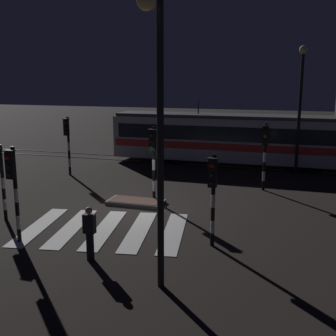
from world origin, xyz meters
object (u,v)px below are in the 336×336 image
Objects in this scene: traffic_light_corner_near_left at (0,172)px; traffic_light_kerb_mid_left at (13,181)px; traffic_light_corner_near_right at (213,187)px; street_lamp_near_kerb at (157,114)px; traffic_light_median_centre at (153,153)px; tram at (234,138)px; traffic_light_corner_far_right at (265,147)px; traffic_light_corner_far_left at (67,137)px; street_lamp_trackside_right at (300,95)px; pedestrian_waiting_at_kerb at (90,233)px.

traffic_light_kerb_mid_left reaches higher than traffic_light_corner_near_left.
street_lamp_near_kerb is at bearing -102.72° from traffic_light_corner_near_right.
traffic_light_median_centre is 9.64m from tram.
traffic_light_median_centre is 6.35m from traffic_light_corner_near_left.
traffic_light_median_centre is at bearing -142.57° from traffic_light_corner_far_right.
traffic_light_corner_near_right is at bearing -38.36° from traffic_light_corner_far_left.
traffic_light_kerb_mid_left is 16.13m from tram.
traffic_light_corner_near_right is 0.42× the size of street_lamp_near_kerb.
traffic_light_corner_near_left is at bearing 179.15° from traffic_light_corner_near_right.
traffic_light_corner_far_right is 0.46× the size of street_lamp_near_kerb.
street_lamp_trackside_right reaches higher than pedestrian_waiting_at_kerb.
tram reaches higher than traffic_light_corner_near_left.
street_lamp_near_kerb reaches higher than tram.
traffic_light_corner_near_right reaches higher than traffic_light_corner_near_left.
traffic_light_kerb_mid_left is at bearing 170.49° from pedestrian_waiting_at_kerb.
traffic_light_corner_near_right is 4.29m from street_lamp_near_kerb.
traffic_light_kerb_mid_left is 3.34m from pedestrian_waiting_at_kerb.
traffic_light_kerb_mid_left is at bearing -123.71° from street_lamp_trackside_right.
street_lamp_near_kerb is at bearing -69.83° from traffic_light_median_centre.
traffic_light_corner_near_left is 0.91× the size of traffic_light_kerb_mid_left.
traffic_light_median_centre is at bearing 129.60° from traffic_light_corner_near_right.
traffic_light_corner_far_right is 1.01× the size of traffic_light_kerb_mid_left.
traffic_light_corner_far_left is 12.13m from pedestrian_waiting_at_kerb.
traffic_light_median_centre is at bearing -103.01° from tram.
street_lamp_trackside_right is at bearing 77.84° from traffic_light_corner_near_right.
traffic_light_corner_far_left is at bearing 150.75° from traffic_light_median_centre.
tram is (4.98, 15.34, -0.44)m from traffic_light_kerb_mid_left.
traffic_light_corner_near_left is 7.96m from traffic_light_corner_far_left.
pedestrian_waiting_at_kerb is (-5.87, -13.84, -3.69)m from street_lamp_trackside_right.
tram is at bearing 62.93° from traffic_light_corner_near_left.
traffic_light_median_centre is 1.02× the size of traffic_light_corner_far_right.
traffic_light_corner_far_left reaches higher than traffic_light_corner_far_right.
traffic_light_corner_near_left is 0.97× the size of traffic_light_corner_near_right.
traffic_light_corner_near_right is 13.76m from tram.
traffic_light_kerb_mid_left is at bearing -115.30° from traffic_light_median_centre.
traffic_light_corner_far_left is 1.08× the size of traffic_light_corner_near_right.
traffic_light_corner_near_left is at bearing 137.73° from traffic_light_kerb_mid_left.
street_lamp_near_kerb reaches higher than pedestrian_waiting_at_kerb.
street_lamp_trackside_right is 4.21× the size of pedestrian_waiting_at_kerb.
traffic_light_corner_far_left is at bearing -163.19° from street_lamp_trackside_right.
traffic_light_corner_far_left is at bearing 179.51° from traffic_light_corner_far_right.
traffic_light_median_centre is 8.49m from street_lamp_near_kerb.
traffic_light_corner_far_right is at bearing 66.33° from pedestrian_waiting_at_kerb.
tram reaches higher than traffic_light_kerb_mid_left.
traffic_light_median_centre is 1.01× the size of traffic_light_corner_far_left.
pedestrian_waiting_at_kerb is (0.21, -6.46, -1.38)m from traffic_light_median_centre.
traffic_light_corner_near_left is at bearing -138.73° from traffic_light_median_centre.
tram is (-2.41, 5.88, -0.47)m from traffic_light_corner_far_right.
traffic_light_kerb_mid_left is 6.37m from street_lamp_near_kerb.
traffic_light_median_centre is 1.10× the size of traffic_light_corner_near_right.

